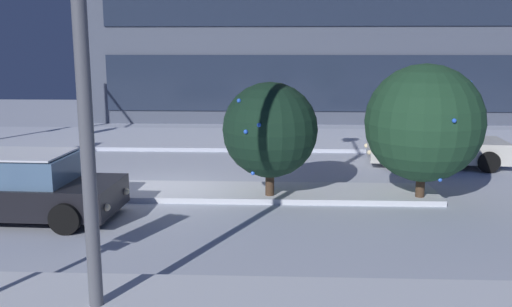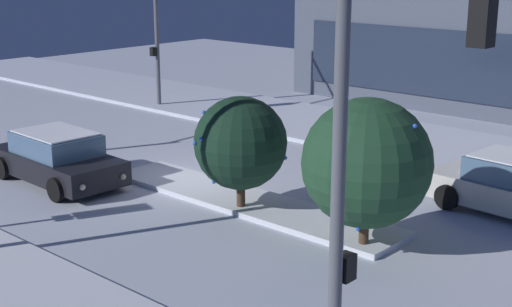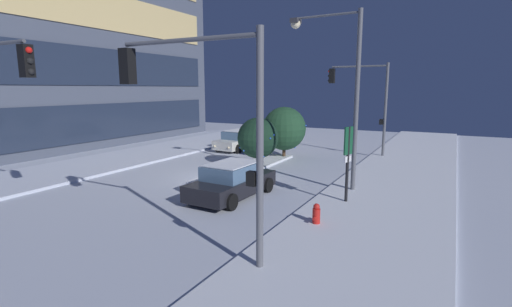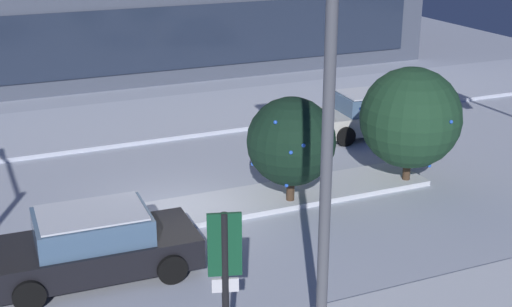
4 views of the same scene
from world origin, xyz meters
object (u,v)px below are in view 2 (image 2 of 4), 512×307
at_px(decorated_tree_median, 367,163).
at_px(decorated_tree_left_of_median, 241,143).
at_px(car_near, 58,158).
at_px(traffic_light_corner_near_right, 404,113).
at_px(traffic_light_corner_far_left, 113,7).

distance_m(decorated_tree_median, decorated_tree_left_of_median, 3.73).
xyz_separation_m(car_near, traffic_light_corner_near_right, (12.63, -2.56, 3.54)).
height_order(traffic_light_corner_far_left, decorated_tree_median, traffic_light_corner_far_left).
bearing_deg(traffic_light_corner_near_right, traffic_light_corner_far_left, 63.33).
bearing_deg(decorated_tree_median, car_near, -169.59).
bearing_deg(decorated_tree_median, traffic_light_corner_near_right, -51.89).
height_order(car_near, decorated_tree_left_of_median, decorated_tree_left_of_median).
height_order(traffic_light_corner_far_left, decorated_tree_left_of_median, traffic_light_corner_far_left).
height_order(decorated_tree_median, decorated_tree_left_of_median, decorated_tree_median).
relative_size(decorated_tree_median, decorated_tree_left_of_median, 1.15).
bearing_deg(traffic_light_corner_far_left, decorated_tree_median, 71.59).
distance_m(car_near, traffic_light_corner_near_right, 13.37).
bearing_deg(decorated_tree_left_of_median, traffic_light_corner_far_left, 156.23).
distance_m(traffic_light_corner_far_left, decorated_tree_left_of_median, 12.88).
xyz_separation_m(traffic_light_corner_near_right, decorated_tree_left_of_median, (-7.07, 4.26, -2.46)).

